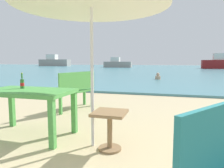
{
  "coord_description": "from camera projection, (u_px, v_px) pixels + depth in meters",
  "views": [
    {
      "loc": [
        0.81,
        -2.27,
        1.22
      ],
      "look_at": [
        -0.69,
        3.0,
        0.6
      ],
      "focal_mm": 32.72,
      "sensor_mm": 36.0,
      "label": 1
    }
  ],
  "objects": [
    {
      "name": "ground_plane",
      "position": [
        99.0,
        160.0,
        2.53
      ],
      "size": [
        120.0,
        120.0,
        0.0
      ],
      "primitive_type": "plane",
      "color": "#C6B287"
    },
    {
      "name": "picnic_table_green",
      "position": [
        28.0,
        97.0,
        3.28
      ],
      "size": [
        1.4,
        0.8,
        0.76
      ],
      "color": "#4C9E47",
      "rests_on": "ground_plane"
    },
    {
      "name": "beer_bottle_amber",
      "position": [
        22.0,
        83.0,
        3.43
      ],
      "size": [
        0.07,
        0.07,
        0.26
      ],
      "color": "#2D662D",
      "rests_on": "picnic_table_green"
    },
    {
      "name": "side_table_wood",
      "position": [
        110.0,
        125.0,
        2.79
      ],
      "size": [
        0.44,
        0.44,
        0.54
      ],
      "color": "olive",
      "rests_on": "ground_plane"
    },
    {
      "name": "boat_barge",
      "position": [
        117.0,
        64.0,
        36.13
      ],
      "size": [
        4.91,
        1.34,
        1.79
      ],
      "color": "gray",
      "rests_on": "sea_water"
    },
    {
      "name": "swimmer_person",
      "position": [
        158.0,
        77.0,
        12.79
      ],
      "size": [
        0.34,
        0.34,
        0.41
      ],
      "color": "tan",
      "rests_on": "sea_water"
    },
    {
      "name": "boat_fishing_trawler",
      "position": [
        54.0,
        62.0,
        46.3
      ],
      "size": [
        7.15,
        1.95,
        2.6
      ],
      "color": "gray",
      "rests_on": "sea_water"
    },
    {
      "name": "sea_water",
      "position": [
        164.0,
        69.0,
        31.2
      ],
      "size": [
        120.0,
        50.0,
        0.08
      ],
      "primitive_type": "cube",
      "color": "teal",
      "rests_on": "ground_plane"
    },
    {
      "name": "boat_ferry",
      "position": [
        224.0,
        63.0,
        30.26
      ],
      "size": [
        6.24,
        1.7,
        2.27
      ],
      "color": "maroon",
      "rests_on": "sea_water"
    },
    {
      "name": "bench_green_left",
      "position": [
        75.0,
        88.0,
        5.11
      ],
      "size": [
        0.74,
        1.25,
        0.95
      ],
      "color": "#4C9E47",
      "rests_on": "ground_plane"
    }
  ]
}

